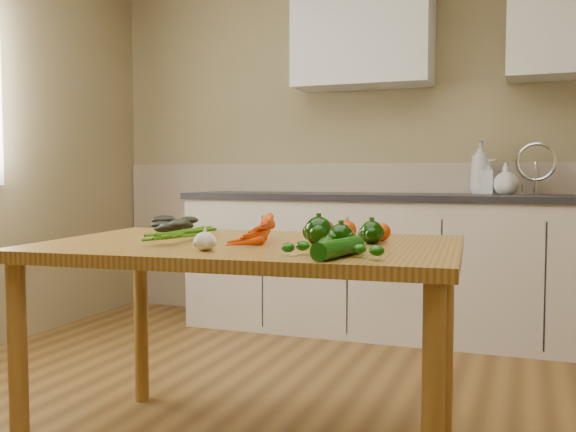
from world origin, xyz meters
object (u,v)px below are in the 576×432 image
(soap_bottle_c, at_px, (506,179))
(pepper_c, at_px, (341,238))
(soap_bottle_a, at_px, (481,167))
(tomato_a, at_px, (324,230))
(zucchini_b, at_px, (323,248))
(zucchini_a, at_px, (338,248))
(garlic_bulb, at_px, (205,241))
(pepper_a, at_px, (319,231))
(table, at_px, (250,266))
(tomato_c, at_px, (381,232))
(tomato_b, at_px, (346,230))
(pepper_b, at_px, (372,233))
(soap_bottle_b, at_px, (488,176))
(carrot_bunch, at_px, (235,233))
(leafy_greens, at_px, (177,221))

(soap_bottle_c, distance_m, pepper_c, 2.21)
(soap_bottle_a, bearing_deg, pepper_c, 73.84)
(tomato_a, relative_size, zucchini_b, 0.38)
(soap_bottle_a, distance_m, zucchini_a, 2.47)
(soap_bottle_a, relative_size, tomato_a, 4.18)
(garlic_bulb, relative_size, pepper_a, 0.74)
(table, xyz_separation_m, tomato_c, (0.43, 0.21, 0.12))
(pepper_c, bearing_deg, garlic_bulb, -160.43)
(soap_bottle_c, relative_size, tomato_b, 2.47)
(garlic_bulb, bearing_deg, pepper_b, 40.89)
(soap_bottle_b, bearing_deg, soap_bottle_c, -112.87)
(carrot_bunch, height_order, leafy_greens, leafy_greens)
(tomato_a, bearing_deg, soap_bottle_b, 76.66)
(carrot_bunch, bearing_deg, tomato_c, 22.55)
(carrot_bunch, xyz_separation_m, leafy_greens, (-0.38, 0.24, 0.02))
(soap_bottle_a, relative_size, soap_bottle_c, 1.75)
(carrot_bunch, bearing_deg, zucchini_b, -37.21)
(table, bearing_deg, soap_bottle_b, 67.62)
(tomato_a, relative_size, tomato_c, 1.11)
(leafy_greens, relative_size, tomato_a, 2.60)
(soap_bottle_a, distance_m, tomato_b, 1.98)
(tomato_a, distance_m, tomato_c, 0.21)
(garlic_bulb, xyz_separation_m, pepper_a, (0.29, 0.28, 0.02))
(tomato_a, bearing_deg, table, -143.92)
(soap_bottle_b, bearing_deg, zucchini_b, -168.64)
(pepper_b, bearing_deg, tomato_c, 85.30)
(soap_bottle_c, height_order, pepper_a, soap_bottle_c)
(soap_bottle_b, distance_m, tomato_c, 1.94)
(pepper_a, relative_size, tomato_b, 1.24)
(leafy_greens, xyz_separation_m, zucchini_b, (0.79, -0.51, -0.03))
(pepper_c, bearing_deg, carrot_bunch, 165.40)
(garlic_bulb, height_order, pepper_c, pepper_c)
(soap_bottle_c, bearing_deg, tomato_c, -111.76)
(zucchini_a, bearing_deg, soap_bottle_a, 84.62)
(pepper_a, relative_size, zucchini_a, 0.40)
(pepper_c, bearing_deg, zucchini_a, -76.80)
(pepper_b, bearing_deg, soap_bottle_a, 83.76)
(soap_bottle_a, distance_m, garlic_bulb, 2.53)
(tomato_b, relative_size, zucchini_b, 0.37)
(soap_bottle_c, bearing_deg, leafy_greens, -134.09)
(soap_bottle_c, bearing_deg, carrot_bunch, -122.47)
(leafy_greens, distance_m, pepper_b, 0.85)
(table, height_order, zucchini_a, zucchini_a)
(soap_bottle_c, relative_size, zucchini_b, 0.91)
(soap_bottle_b, xyz_separation_m, tomato_b, (-0.40, -1.91, -0.19))
(table, height_order, pepper_b, pepper_b)
(tomato_b, bearing_deg, pepper_c, -77.16)
(soap_bottle_c, bearing_deg, soap_bottle_b, 128.02)
(soap_bottle_a, xyz_separation_m, carrot_bunch, (-0.69, -2.18, -0.25))
(soap_bottle_c, bearing_deg, soap_bottle_a, 132.51)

